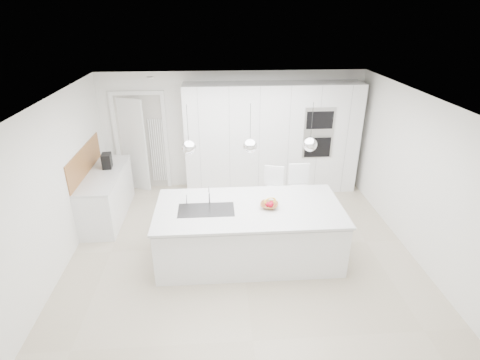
{
  "coord_description": "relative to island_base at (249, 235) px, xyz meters",
  "views": [
    {
      "loc": [
        -0.38,
        -5.21,
        3.67
      ],
      "look_at": [
        0.0,
        0.3,
        1.1
      ],
      "focal_mm": 28.0,
      "sensor_mm": 36.0,
      "label": 1
    }
  ],
  "objects": [
    {
      "name": "floor",
      "position": [
        -0.1,
        0.3,
        -0.43
      ],
      "size": [
        5.5,
        5.5,
        0.0
      ],
      "primitive_type": "plane",
      "color": "#BCAF96",
      "rests_on": "ground"
    },
    {
      "name": "wall_back",
      "position": [
        -0.1,
        2.8,
        0.82
      ],
      "size": [
        5.5,
        0.0,
        5.5
      ],
      "primitive_type": "plane",
      "rotation": [
        1.57,
        0.0,
        0.0
      ],
      "color": "white",
      "rests_on": "ground"
    },
    {
      "name": "wall_left",
      "position": [
        -2.85,
        0.3,
        0.82
      ],
      "size": [
        0.0,
        5.0,
        5.0
      ],
      "primitive_type": "plane",
      "rotation": [
        1.57,
        0.0,
        1.57
      ],
      "color": "white",
      "rests_on": "ground"
    },
    {
      "name": "ceiling",
      "position": [
        -0.1,
        0.3,
        2.07
      ],
      "size": [
        5.5,
        5.5,
        0.0
      ],
      "primitive_type": "plane",
      "rotation": [
        3.14,
        0.0,
        0.0
      ],
      "color": "white",
      "rests_on": "wall_back"
    },
    {
      "name": "tall_cabinets",
      "position": [
        0.7,
        2.5,
        0.72
      ],
      "size": [
        3.6,
        0.6,
        2.3
      ],
      "primitive_type": "cube",
      "color": "white",
      "rests_on": "floor"
    },
    {
      "name": "oven_stack",
      "position": [
        1.6,
        2.19,
        0.92
      ],
      "size": [
        0.62,
        0.04,
        1.05
      ],
      "primitive_type": null,
      "color": "#A5A5A8",
      "rests_on": "tall_cabinets"
    },
    {
      "name": "doorway_frame",
      "position": [
        -2.05,
        2.77,
        0.59
      ],
      "size": [
        1.11,
        0.08,
        2.13
      ],
      "primitive_type": null,
      "color": "white",
      "rests_on": "floor"
    },
    {
      "name": "hallway_door",
      "position": [
        -2.3,
        2.72,
        0.57
      ],
      "size": [
        0.76,
        0.38,
        2.0
      ],
      "primitive_type": "cube",
      "rotation": [
        0.0,
        0.0,
        -0.44
      ],
      "color": "white",
      "rests_on": "floor"
    },
    {
      "name": "radiator",
      "position": [
        -1.73,
        2.76,
        0.42
      ],
      "size": [
        0.32,
        0.04,
        1.4
      ],
      "primitive_type": null,
      "color": "white",
      "rests_on": "floor"
    },
    {
      "name": "left_base_cabinets",
      "position": [
        -2.55,
        1.5,
        0.0
      ],
      "size": [
        0.6,
        1.8,
        0.86
      ],
      "primitive_type": "cube",
      "color": "white",
      "rests_on": "floor"
    },
    {
      "name": "left_worktop",
      "position": [
        -2.55,
        1.5,
        0.45
      ],
      "size": [
        0.62,
        1.82,
        0.04
      ],
      "primitive_type": "cube",
      "color": "silver",
      "rests_on": "left_base_cabinets"
    },
    {
      "name": "oak_backsplash",
      "position": [
        -2.84,
        1.5,
        0.72
      ],
      "size": [
        0.02,
        1.8,
        0.5
      ],
      "primitive_type": "cube",
      "color": "#A27042",
      "rests_on": "wall_left"
    },
    {
      "name": "island_base",
      "position": [
        0.0,
        0.0,
        0.0
      ],
      "size": [
        2.8,
        1.2,
        0.86
      ],
      "primitive_type": "cube",
      "color": "white",
      "rests_on": "floor"
    },
    {
      "name": "island_worktop",
      "position": [
        0.0,
        0.05,
        0.45
      ],
      "size": [
        2.84,
        1.4,
        0.04
      ],
      "primitive_type": "cube",
      "color": "silver",
      "rests_on": "island_base"
    },
    {
      "name": "island_sink",
      "position": [
        -0.65,
        -0.0,
        0.39
      ],
      "size": [
        0.84,
        0.44,
        0.18
      ],
      "primitive_type": null,
      "color": "#3F3F42",
      "rests_on": "island_worktop"
    },
    {
      "name": "island_tap",
      "position": [
        -0.6,
        0.2,
        0.62
      ],
      "size": [
        0.02,
        0.02,
        0.3
      ],
      "primitive_type": "cylinder",
      "color": "white",
      "rests_on": "island_worktop"
    },
    {
      "name": "pendant_left",
      "position": [
        -0.85,
        -0.0,
        1.47
      ],
      "size": [
        0.2,
        0.2,
        0.2
      ],
      "primitive_type": "sphere",
      "color": "white",
      "rests_on": "ceiling"
    },
    {
      "name": "pendant_mid",
      "position": [
        -0.0,
        -0.0,
        1.47
      ],
      "size": [
        0.2,
        0.2,
        0.2
      ],
      "primitive_type": "sphere",
      "color": "white",
      "rests_on": "ceiling"
    },
    {
      "name": "pendant_right",
      "position": [
        0.85,
        -0.0,
        1.47
      ],
      "size": [
        0.2,
        0.2,
        0.2
      ],
      "primitive_type": "sphere",
      "color": "white",
      "rests_on": "ceiling"
    },
    {
      "name": "fruit_bowl",
      "position": [
        0.3,
        0.02,
        0.5
      ],
      "size": [
        0.33,
        0.33,
        0.07
      ],
      "primitive_type": "imported",
      "rotation": [
        0.0,
        0.0,
        -0.27
      ],
      "color": "#A27042",
      "rests_on": "island_worktop"
    },
    {
      "name": "espresso_machine",
      "position": [
        -2.53,
        1.77,
        0.61
      ],
      "size": [
        0.19,
        0.27,
        0.27
      ],
      "primitive_type": "cube",
      "rotation": [
        0.0,
        0.0,
        0.11
      ],
      "color": "black",
      "rests_on": "left_worktop"
    },
    {
      "name": "bar_stool_left",
      "position": [
        0.55,
        0.98,
        0.12
      ],
      "size": [
        0.48,
        0.58,
        1.1
      ],
      "primitive_type": null,
      "rotation": [
        0.0,
        0.0,
        -0.26
      ],
      "color": "white",
      "rests_on": "floor"
    },
    {
      "name": "bar_stool_right",
      "position": [
        0.98,
        0.91,
        0.15
      ],
      "size": [
        0.39,
        0.54,
        1.16
      ],
      "primitive_type": null,
      "rotation": [
        0.0,
        0.0,
        0.01
      ],
      "color": "white",
      "rests_on": "floor"
    },
    {
      "name": "apple_a",
      "position": [
        0.27,
        -0.02,
        0.54
      ],
      "size": [
        0.08,
        0.08,
        0.08
      ],
      "primitive_type": "sphere",
      "color": "#A4061D",
      "rests_on": "fruit_bowl"
    },
    {
      "name": "apple_b",
      "position": [
        0.33,
        0.01,
        0.54
      ],
      "size": [
        0.08,
        0.08,
        0.08
      ],
      "primitive_type": "sphere",
      "color": "#A4061D",
      "rests_on": "fruit_bowl"
    },
    {
      "name": "apple_c",
      "position": [
        0.31,
        -0.04,
        0.54
      ],
      "size": [
        0.08,
        0.08,
        0.08
      ],
      "primitive_type": "sphere",
      "color": "#A4061D",
      "rests_on": "fruit_bowl"
    },
    {
      "name": "banana_bunch",
      "position": [
        0.31,
        0.02,
        0.58
      ],
      "size": [
        0.22,
        0.16,
        0.2
      ],
      "primitive_type": "torus",
      "rotation": [
        1.22,
        0.0,
        0.35
      ],
      "color": "gold",
      "rests_on": "fruit_bowl"
    }
  ]
}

